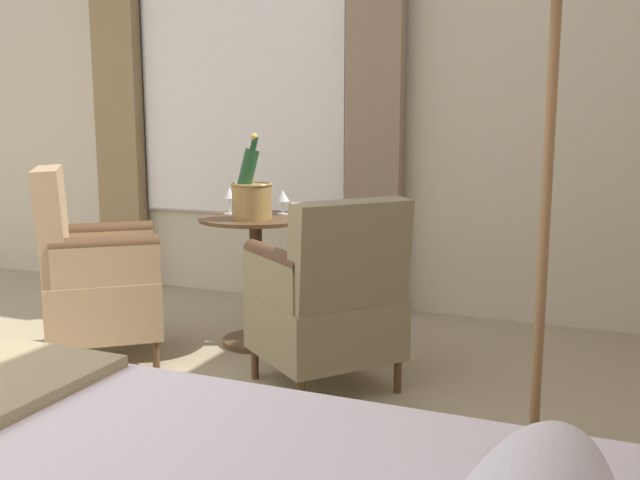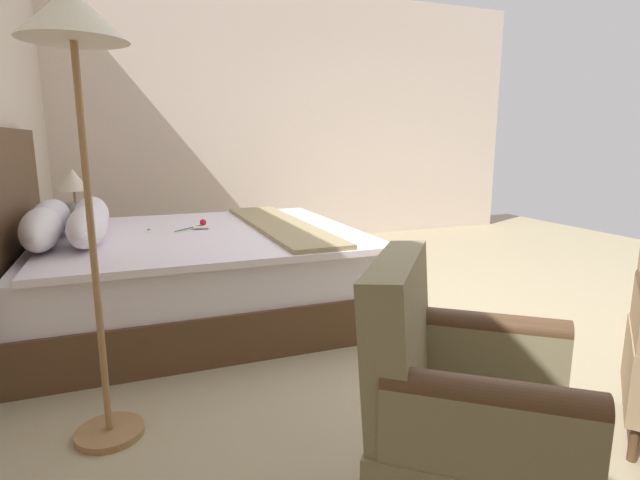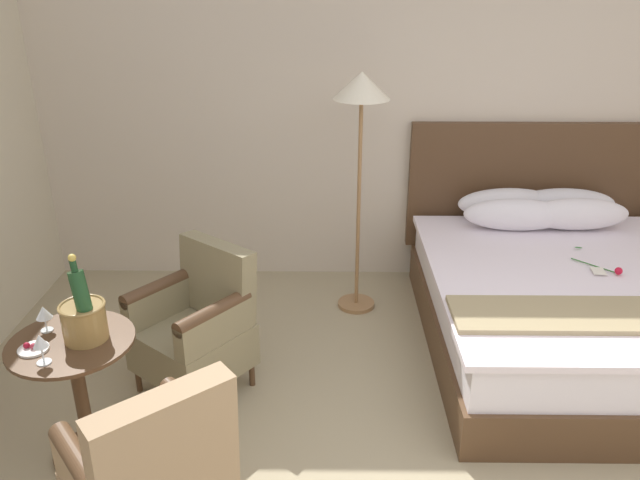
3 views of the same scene
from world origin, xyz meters
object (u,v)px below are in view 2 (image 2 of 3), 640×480
at_px(nightstand, 80,248).
at_px(armchair_by_window, 459,420).
at_px(bed, 184,268).
at_px(floor_lamp_brass, 76,60).
at_px(bedside_lamp, 74,186).

distance_m(nightstand, armchair_by_window, 3.87).
height_order(bed, armchair_by_window, bed).
relative_size(bed, floor_lamp_brass, 1.28).
xyz_separation_m(nightstand, floor_lamp_brass, (-2.63, -0.28, 1.22)).
bearing_deg(bedside_lamp, bed, -148.60).
distance_m(floor_lamp_brass, armchair_by_window, 1.80).
bearing_deg(armchair_by_window, bedside_lamp, 19.52).
xyz_separation_m(nightstand, armchair_by_window, (-3.64, -1.29, 0.12)).
xyz_separation_m(bed, nightstand, (1.24, 0.76, -0.05)).
height_order(bed, nightstand, bed).
bearing_deg(floor_lamp_brass, armchair_by_window, -134.92).
relative_size(nightstand, floor_lamp_brass, 0.34).
bearing_deg(nightstand, bed, -148.60).
xyz_separation_m(bed, armchair_by_window, (-2.40, -0.53, 0.07)).
bearing_deg(armchair_by_window, floor_lamp_brass, 45.08).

